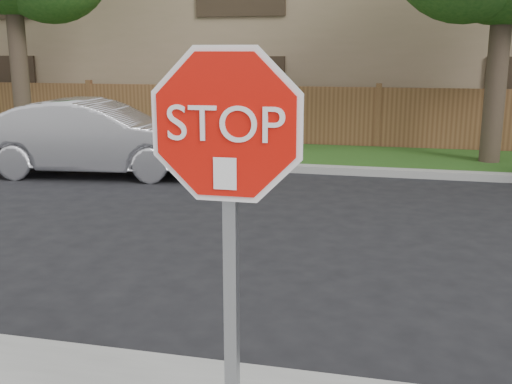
# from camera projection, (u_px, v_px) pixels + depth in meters

# --- Properties ---
(ground) EXTENTS (90.00, 90.00, 0.00)m
(ground) POSITION_uv_depth(u_px,v_px,m) (319.00, 384.00, 4.57)
(ground) COLOR black
(ground) RESTS_ON ground
(far_curb) EXTENTS (70.00, 0.30, 0.15)m
(far_curb) POSITION_uv_depth(u_px,v_px,m) (370.00, 172.00, 12.28)
(far_curb) COLOR gray
(far_curb) RESTS_ON ground
(grass_strip) EXTENTS (70.00, 3.00, 0.12)m
(grass_strip) POSITION_uv_depth(u_px,v_px,m) (374.00, 159.00, 13.85)
(grass_strip) COLOR #1E4714
(grass_strip) RESTS_ON ground
(fence) EXTENTS (70.00, 0.12, 1.60)m
(fence) POSITION_uv_depth(u_px,v_px,m) (378.00, 119.00, 15.19)
(fence) COLOR brown
(fence) RESTS_ON ground
(apartment_building) EXTENTS (35.20, 9.20, 7.20)m
(apartment_building) POSITION_uv_depth(u_px,v_px,m) (387.00, 19.00, 19.87)
(apartment_building) COLOR #907959
(apartment_building) RESTS_ON ground
(stop_sign) EXTENTS (1.01, 0.13, 2.55)m
(stop_sign) POSITION_uv_depth(u_px,v_px,m) (228.00, 193.00, 2.81)
(stop_sign) COLOR gray
(stop_sign) RESTS_ON sidewalk_near
(sedan_left) EXTENTS (4.83, 2.20, 1.54)m
(sedan_left) POSITION_uv_depth(u_px,v_px,m) (95.00, 138.00, 12.19)
(sedan_left) COLOR silver
(sedan_left) RESTS_ON ground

